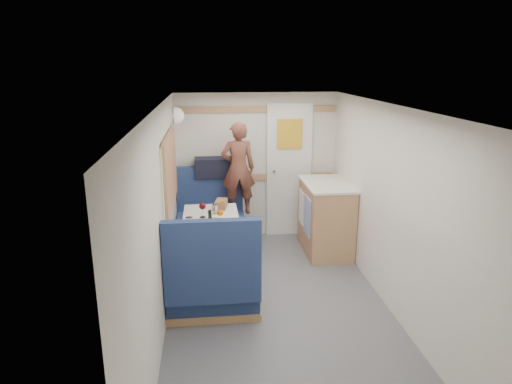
{
  "coord_description": "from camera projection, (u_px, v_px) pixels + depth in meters",
  "views": [
    {
      "loc": [
        -0.66,
        -3.87,
        2.38
      ],
      "look_at": [
        -0.15,
        0.9,
        1.01
      ],
      "focal_mm": 32.0,
      "sensor_mm": 36.0,
      "label": 1
    }
  ],
  "objects": [
    {
      "name": "dinette_table",
      "position": [
        211.0,
        229.0,
        5.15
      ],
      "size": [
        0.62,
        0.92,
        0.72
      ],
      "color": "white",
      "rests_on": "floor"
    },
    {
      "name": "orange_fruit",
      "position": [
        220.0,
        213.0,
        5.05
      ],
      "size": [
        0.07,
        0.07,
        0.07
      ],
      "primitive_type": "sphere",
      "color": "orange",
      "rests_on": "tray"
    },
    {
      "name": "rear_door",
      "position": [
        289.0,
        168.0,
        6.32
      ],
      "size": [
        0.62,
        0.12,
        1.86
      ],
      "color": "white",
      "rests_on": "wall_back"
    },
    {
      "name": "tray",
      "position": [
        226.0,
        226.0,
        4.79
      ],
      "size": [
        0.33,
        0.38,
        0.02
      ],
      "primitive_type": "cube",
      "rotation": [
        0.0,
        0.0,
        0.29
      ],
      "color": "white",
      "rests_on": "dinette_table"
    },
    {
      "name": "bench_near",
      "position": [
        213.0,
        286.0,
        4.4
      ],
      "size": [
        0.9,
        0.59,
        1.05
      ],
      "color": "navy",
      "rests_on": "floor"
    },
    {
      "name": "wine_glass",
      "position": [
        202.0,
        207.0,
        5.04
      ],
      "size": [
        0.08,
        0.08,
        0.17
      ],
      "color": "white",
      "rests_on": "dinette_table"
    },
    {
      "name": "duffel_bag",
      "position": [
        215.0,
        167.0,
        6.1
      ],
      "size": [
        0.53,
        0.26,
        0.26
      ],
      "primitive_type": "cube",
      "rotation": [
        0.0,
        0.0,
        0.0
      ],
      "color": "black",
      "rests_on": "ledge"
    },
    {
      "name": "pepper_grinder",
      "position": [
        210.0,
        215.0,
        5.01
      ],
      "size": [
        0.04,
        0.04,
        0.1
      ],
      "primitive_type": "cylinder",
      "color": "black",
      "rests_on": "dinette_table"
    },
    {
      "name": "oak_trim_high",
      "position": [
        257.0,
        109.0,
        6.06
      ],
      "size": [
        2.15,
        0.02,
        0.08
      ],
      "primitive_type": "cube",
      "color": "#9F6547",
      "rests_on": "wall_back"
    },
    {
      "name": "oak_trim_low",
      "position": [
        257.0,
        177.0,
        6.32
      ],
      "size": [
        2.15,
        0.02,
        0.08
      ],
      "primitive_type": "cube",
      "color": "#9F6547",
      "rests_on": "wall_back"
    },
    {
      "name": "beer_glass",
      "position": [
        223.0,
        206.0,
        5.3
      ],
      "size": [
        0.06,
        0.06,
        0.1
      ],
      "primitive_type": "cylinder",
      "color": "#934B15",
      "rests_on": "dinette_table"
    },
    {
      "name": "galley_counter",
      "position": [
        325.0,
        217.0,
        5.85
      ],
      "size": [
        0.57,
        0.92,
        0.92
      ],
      "color": "#9F6547",
      "rests_on": "floor"
    },
    {
      "name": "tumbler_right",
      "position": [
        215.0,
        209.0,
        5.19
      ],
      "size": [
        0.06,
        0.06,
        0.1
      ],
      "primitive_type": "cylinder",
      "color": "white",
      "rests_on": "dinette_table"
    },
    {
      "name": "tumbler_left",
      "position": [
        189.0,
        223.0,
        4.71
      ],
      "size": [
        0.08,
        0.08,
        0.12
      ],
      "primitive_type": "cylinder",
      "color": "white",
      "rests_on": "dinette_table"
    },
    {
      "name": "cheese_block",
      "position": [
        217.0,
        218.0,
        4.93
      ],
      "size": [
        0.12,
        0.1,
        0.04
      ],
      "primitive_type": "cube",
      "rotation": [
        0.0,
        0.0,
        -0.32
      ],
      "color": "#EEDD89",
      "rests_on": "tray"
    },
    {
      "name": "bread_loaf",
      "position": [
        221.0,
        204.0,
        5.38
      ],
      "size": [
        0.16,
        0.25,
        0.1
      ],
      "primitive_type": "cube",
      "rotation": [
        0.0,
        0.0,
        -0.19
      ],
      "color": "#8F5C3C",
      "rests_on": "dinette_table"
    },
    {
      "name": "floor",
      "position": [
        281.0,
        317.0,
        4.42
      ],
      "size": [
        4.5,
        4.5,
        0.0
      ],
      "primitive_type": "plane",
      "color": "#515156",
      "rests_on": "ground"
    },
    {
      "name": "ceiling",
      "position": [
        285.0,
        109.0,
        3.87
      ],
      "size": [
        4.5,
        4.5,
        0.0
      ],
      "primitive_type": "plane",
      "rotation": [
        3.14,
        0.0,
        0.0
      ],
      "color": "silver",
      "rests_on": "wall_back"
    },
    {
      "name": "side_window",
      "position": [
        170.0,
        171.0,
        4.92
      ],
      "size": [
        0.04,
        1.3,
        0.72
      ],
      "primitive_type": "cube",
      "color": "#A1AF95",
      "rests_on": "wall_left"
    },
    {
      "name": "ledge",
      "position": [
        210.0,
        178.0,
        6.14
      ],
      "size": [
        0.9,
        0.14,
        0.04
      ],
      "primitive_type": "cube",
      "color": "#9F6547",
      "rests_on": "bench_far"
    },
    {
      "name": "person",
      "position": [
        238.0,
        169.0,
        5.9
      ],
      "size": [
        0.46,
        0.31,
        1.21
      ],
      "primitive_type": "imported",
      "rotation": [
        0.0,
        0.0,
        3.19
      ],
      "color": "brown",
      "rests_on": "bench_far"
    },
    {
      "name": "wall_left",
      "position": [
        160.0,
        224.0,
        4.03
      ],
      "size": [
        0.02,
        4.5,
        2.0
      ],
      "primitive_type": "cube",
      "color": "silver",
      "rests_on": "floor"
    },
    {
      "name": "wall_right",
      "position": [
        399.0,
        216.0,
        4.26
      ],
      "size": [
        0.02,
        4.5,
        2.0
      ],
      "primitive_type": "cube",
      "color": "silver",
      "rests_on": "floor"
    },
    {
      "name": "bench_far",
      "position": [
        211.0,
        225.0,
        6.05
      ],
      "size": [
        0.9,
        0.59,
        1.05
      ],
      "color": "navy",
      "rests_on": "floor"
    },
    {
      "name": "dome_light",
      "position": [
        176.0,
        116.0,
        5.6
      ],
      "size": [
        0.2,
        0.2,
        0.2
      ],
      "primitive_type": "sphere",
      "color": "white",
      "rests_on": "wall_left"
    },
    {
      "name": "wall_back",
      "position": [
        256.0,
        166.0,
        6.29
      ],
      "size": [
        2.2,
        0.02,
        2.0
      ],
      "primitive_type": "cube",
      "color": "silver",
      "rests_on": "floor"
    }
  ]
}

